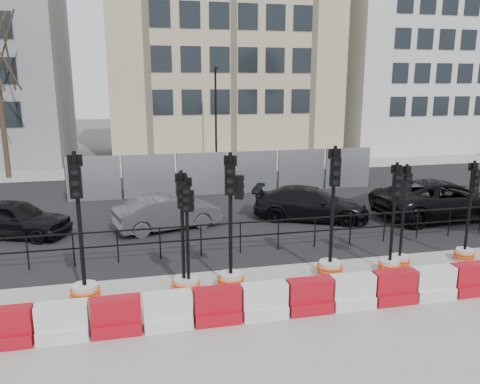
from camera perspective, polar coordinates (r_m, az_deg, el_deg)
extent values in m
plane|color=#51514C|center=(13.60, 6.18, -8.82)|extent=(120.00, 120.00, 0.00)
cube|color=gray|center=(11.07, 11.38, -14.32)|extent=(40.00, 6.00, 0.02)
cube|color=black|center=(20.01, -0.31, -1.51)|extent=(40.00, 14.00, 0.03)
cube|color=gray|center=(28.67, -4.22, 2.90)|extent=(40.00, 4.00, 0.02)
cube|color=#BCAC89|center=(34.70, -2.61, 19.59)|extent=(15.00, 10.00, 18.00)
cube|color=silver|center=(40.10, 19.98, 16.53)|extent=(12.00, 9.00, 16.00)
cylinder|color=black|center=(14.20, -24.47, -6.86)|extent=(0.04, 0.04, 1.00)
cylinder|color=black|center=(13.99, -19.63, -6.71)|extent=(0.04, 0.04, 1.00)
cylinder|color=black|center=(13.89, -14.68, -6.51)|extent=(0.04, 0.04, 1.00)
cylinder|color=black|center=(13.89, -9.71, -6.26)|extent=(0.04, 0.04, 1.00)
cylinder|color=black|center=(13.99, -4.78, -5.96)|extent=(0.04, 0.04, 1.00)
cylinder|color=black|center=(14.20, 0.05, -5.63)|extent=(0.04, 0.04, 1.00)
cylinder|color=black|center=(14.50, 4.69, -5.28)|extent=(0.04, 0.04, 1.00)
cylinder|color=black|center=(14.89, 9.12, -4.90)|extent=(0.04, 0.04, 1.00)
cylinder|color=black|center=(15.37, 13.29, -4.53)|extent=(0.04, 0.04, 1.00)
cylinder|color=black|center=(15.92, 17.19, -4.15)|extent=(0.04, 0.04, 1.00)
cylinder|color=black|center=(16.54, 20.80, -3.79)|extent=(0.04, 0.04, 1.00)
cylinder|color=black|center=(17.22, 24.14, -3.43)|extent=(0.04, 0.04, 1.00)
cylinder|color=black|center=(17.96, 27.22, -3.10)|extent=(0.04, 0.04, 1.00)
cube|color=black|center=(14.36, 4.73, -3.46)|extent=(18.00, 0.04, 0.04)
cube|color=black|center=(14.48, 4.70, -5.09)|extent=(18.00, 0.04, 0.04)
cube|color=#97989F|center=(21.37, -17.43, 1.53)|extent=(2.30, 0.05, 2.00)
cylinder|color=black|center=(21.50, -20.49, 1.37)|extent=(0.05, 0.05, 2.00)
cube|color=#97989F|center=(21.31, -11.00, 1.86)|extent=(2.30, 0.05, 2.00)
cylinder|color=black|center=(21.31, -14.09, 1.71)|extent=(0.05, 0.05, 2.00)
cube|color=#97989F|center=(21.51, -4.59, 2.16)|extent=(2.30, 0.05, 2.00)
cylinder|color=black|center=(21.38, -7.65, 2.02)|extent=(0.05, 0.05, 2.00)
cube|color=#97989F|center=(21.97, 1.61, 2.43)|extent=(2.30, 0.05, 2.00)
cylinder|color=black|center=(21.72, -1.33, 2.31)|extent=(0.05, 0.05, 2.00)
cube|color=#97989F|center=(22.68, 7.50, 2.66)|extent=(2.30, 0.05, 2.00)
cylinder|color=black|center=(22.31, 4.73, 2.56)|extent=(0.05, 0.05, 2.00)
cube|color=#97989F|center=(23.62, 12.98, 2.85)|extent=(2.30, 0.05, 2.00)
cylinder|color=black|center=(23.14, 10.41, 2.77)|extent=(0.05, 0.05, 2.00)
cube|color=orange|center=(22.89, -12.07, 1.05)|extent=(1.00, 0.40, 0.80)
cube|color=orange|center=(22.99, -7.08, 1.29)|extent=(1.00, 0.40, 0.80)
cube|color=orange|center=(23.27, -2.18, 1.52)|extent=(1.00, 0.40, 0.80)
cube|color=orange|center=(23.71, 2.58, 1.74)|extent=(1.00, 0.40, 0.80)
cylinder|color=black|center=(27.39, -2.96, 8.75)|extent=(0.12, 0.12, 6.00)
cube|color=black|center=(27.08, -2.94, 14.84)|extent=(0.12, 0.50, 0.12)
cylinder|color=#473828|center=(28.31, -26.98, 7.81)|extent=(0.28, 0.28, 6.30)
cube|color=#B00E1E|center=(10.67, -26.51, -15.76)|extent=(1.00, 0.50, 0.30)
cube|color=#B00E1E|center=(10.50, -26.73, -13.83)|extent=(1.00, 0.35, 0.50)
cube|color=white|center=(10.46, -20.71, -15.78)|extent=(1.00, 0.50, 0.30)
cube|color=white|center=(10.28, -20.89, -13.82)|extent=(1.00, 0.35, 0.50)
cube|color=#B00E1E|center=(10.36, -14.73, -15.64)|extent=(1.00, 0.50, 0.30)
cube|color=#B00E1E|center=(10.17, -14.87, -13.66)|extent=(1.00, 0.35, 0.50)
cube|color=white|center=(10.36, -8.71, -15.34)|extent=(1.00, 0.50, 0.30)
cube|color=white|center=(10.17, -8.79, -13.36)|extent=(1.00, 0.35, 0.50)
cube|color=#B00E1E|center=(10.46, -2.77, -14.88)|extent=(1.00, 0.50, 0.30)
cube|color=#B00E1E|center=(10.28, -2.80, -12.91)|extent=(1.00, 0.35, 0.50)
cube|color=white|center=(10.67, 2.96, -14.29)|extent=(1.00, 0.50, 0.30)
cube|color=white|center=(10.49, 2.99, -12.35)|extent=(1.00, 0.35, 0.50)
cube|color=#B00E1E|center=(10.98, 8.40, -13.60)|extent=(1.00, 0.50, 0.30)
cube|color=#B00E1E|center=(10.81, 8.47, -11.71)|extent=(1.00, 0.35, 0.50)
cube|color=white|center=(11.37, 13.47, -12.85)|extent=(1.00, 0.50, 0.30)
cube|color=white|center=(11.21, 13.58, -11.01)|extent=(1.00, 0.35, 0.50)
cube|color=#B00E1E|center=(11.85, 18.13, -12.07)|extent=(1.00, 0.50, 0.30)
cube|color=#B00E1E|center=(11.69, 18.27, -10.29)|extent=(1.00, 0.35, 0.50)
cube|color=white|center=(12.39, 22.39, -11.28)|extent=(1.00, 0.50, 0.30)
cube|color=white|center=(12.24, 22.55, -9.57)|extent=(1.00, 0.35, 0.50)
cube|color=#B00E1E|center=(13.00, 26.25, -10.51)|extent=(1.00, 0.50, 0.30)
cube|color=#B00E1E|center=(12.86, 26.43, -8.87)|extent=(1.00, 0.35, 0.50)
cylinder|color=silver|center=(11.89, -18.35, -11.63)|extent=(0.59, 0.59, 0.44)
torus|color=#FC4C0D|center=(11.93, -18.32, -12.01)|extent=(0.71, 0.71, 0.05)
torus|color=#FC4C0D|center=(11.89, -18.35, -11.63)|extent=(0.71, 0.71, 0.05)
torus|color=#FC4C0D|center=(11.85, -18.38, -11.24)|extent=(0.71, 0.71, 0.05)
cylinder|color=black|center=(11.29, -18.98, -3.52)|extent=(0.10, 0.10, 3.28)
cube|color=black|center=(10.94, -19.41, 1.23)|extent=(0.26, 0.16, 0.76)
cylinder|color=black|center=(10.90, -19.36, -0.10)|extent=(0.16, 0.06, 0.16)
cylinder|color=black|center=(10.85, -19.46, 1.14)|extent=(0.16, 0.06, 0.16)
cylinder|color=black|center=(10.81, -19.55, 2.38)|extent=(0.16, 0.06, 0.16)
cube|color=black|center=(11.05, -19.49, 3.65)|extent=(0.33, 0.04, 0.26)
cylinder|color=silver|center=(11.89, -6.82, -11.19)|extent=(0.50, 0.50, 0.37)
torus|color=#FC4C0D|center=(11.92, -6.81, -11.52)|extent=(0.61, 0.61, 0.05)
torus|color=#FC4C0D|center=(11.89, -6.82, -11.19)|extent=(0.61, 0.61, 0.05)
torus|color=#FC4C0D|center=(11.86, -6.83, -10.86)|extent=(0.61, 0.61, 0.05)
cylinder|color=black|center=(11.36, -7.03, -4.31)|extent=(0.08, 0.08, 2.80)
cube|color=black|center=(11.03, -7.10, -0.32)|extent=(0.23, 0.14, 0.65)
cylinder|color=black|center=(11.01, -7.05, -1.45)|extent=(0.14, 0.05, 0.14)
cylinder|color=black|center=(10.96, -7.08, -0.41)|extent=(0.14, 0.05, 0.14)
cylinder|color=black|center=(10.91, -7.11, 0.63)|extent=(0.14, 0.05, 0.14)
cube|color=black|center=(11.12, -7.22, 1.74)|extent=(0.28, 0.04, 0.22)
cube|color=black|center=(11.20, -6.17, -1.08)|extent=(0.19, 0.13, 0.51)
cylinder|color=silver|center=(11.84, -6.26, -11.30)|extent=(0.49, 0.49, 0.36)
torus|color=#FC4C0D|center=(11.87, -6.25, -11.62)|extent=(0.59, 0.59, 0.05)
torus|color=#FC4C0D|center=(11.84, -6.26, -11.30)|extent=(0.59, 0.59, 0.05)
torus|color=#FC4C0D|center=(11.82, -6.27, -10.98)|extent=(0.59, 0.59, 0.05)
cylinder|color=black|center=(11.33, -6.44, -4.65)|extent=(0.08, 0.08, 2.70)
cube|color=black|center=(11.01, -6.58, -0.80)|extent=(0.23, 0.16, 0.63)
cylinder|color=black|center=(10.99, -6.58, -1.89)|extent=(0.14, 0.07, 0.14)
cylinder|color=black|center=(10.94, -6.60, -0.89)|extent=(0.14, 0.07, 0.14)
cylinder|color=black|center=(10.89, -6.63, 0.13)|extent=(0.14, 0.07, 0.14)
cube|color=black|center=(11.08, -6.58, 1.21)|extent=(0.27, 0.07, 0.22)
cylinder|color=silver|center=(11.98, -1.13, -10.78)|extent=(0.57, 0.57, 0.42)
torus|color=#FC4C0D|center=(12.01, -1.13, -11.14)|extent=(0.68, 0.68, 0.05)
torus|color=#FC4C0D|center=(11.98, -1.13, -10.78)|extent=(0.68, 0.68, 0.05)
torus|color=#FC4C0D|center=(11.94, -1.13, -10.41)|extent=(0.68, 0.68, 0.05)
cylinder|color=black|center=(11.40, -1.17, -3.01)|extent=(0.09, 0.09, 3.16)
cube|color=black|center=(11.05, -1.22, 1.53)|extent=(0.28, 0.20, 0.74)
cylinder|color=black|center=(11.02, -1.23, 0.26)|extent=(0.17, 0.09, 0.16)
cylinder|color=black|center=(10.97, -1.24, 1.44)|extent=(0.17, 0.09, 0.16)
cylinder|color=black|center=(10.93, -1.24, 2.63)|extent=(0.17, 0.09, 0.16)
cube|color=black|center=(11.16, -1.19, 3.84)|extent=(0.31, 0.11, 0.25)
cube|color=black|center=(11.21, -0.11, 0.60)|extent=(0.24, 0.18, 0.58)
cylinder|color=silver|center=(12.90, 10.88, -9.20)|extent=(0.58, 0.58, 0.43)
torus|color=#FC4C0D|center=(12.94, 10.87, -9.55)|extent=(0.70, 0.70, 0.05)
torus|color=#FC4C0D|center=(12.90, 10.88, -9.20)|extent=(0.70, 0.70, 0.05)
torus|color=#FC4C0D|center=(12.87, 10.90, -8.85)|extent=(0.70, 0.70, 0.05)
cylinder|color=black|center=(12.36, 11.22, -1.84)|extent=(0.10, 0.10, 3.21)
cube|color=black|center=(12.03, 11.53, 2.44)|extent=(0.29, 0.21, 0.75)
cylinder|color=black|center=(11.99, 11.55, 1.26)|extent=(0.17, 0.09, 0.16)
cylinder|color=black|center=(11.95, 11.60, 2.36)|extent=(0.17, 0.09, 0.16)
cylinder|color=black|center=(11.91, 11.65, 3.47)|extent=(0.17, 0.09, 0.16)
cube|color=black|center=(12.15, 11.46, 4.59)|extent=(0.32, 0.11, 0.26)
cylinder|color=silver|center=(13.56, 17.75, -8.62)|extent=(0.50, 0.50, 0.37)
torus|color=#FC4C0D|center=(13.59, 17.73, -8.91)|extent=(0.60, 0.60, 0.05)
torus|color=#FC4C0D|center=(13.56, 17.75, -8.62)|extent=(0.60, 0.60, 0.05)
torus|color=#FC4C0D|center=(13.53, 17.78, -8.33)|extent=(0.60, 0.60, 0.05)
cylinder|color=black|center=(13.10, 18.20, -2.56)|extent=(0.08, 0.08, 2.79)
cube|color=black|center=(12.80, 18.58, 0.91)|extent=(0.25, 0.19, 0.65)
cylinder|color=black|center=(12.78, 18.60, -0.05)|extent=(0.15, 0.09, 0.14)
cylinder|color=black|center=(12.73, 18.66, 0.84)|extent=(0.15, 0.09, 0.14)
cylinder|color=black|center=(12.69, 18.73, 1.74)|extent=(0.15, 0.09, 0.14)
cube|color=black|center=(12.89, 18.52, 2.68)|extent=(0.27, 0.11, 0.22)
cube|color=black|center=(12.99, 19.20, 0.20)|extent=(0.21, 0.17, 0.51)
cylinder|color=silver|center=(14.00, 18.84, -8.03)|extent=(0.48, 0.48, 0.36)
torus|color=#FC4C0D|center=(14.03, 18.82, -8.30)|extent=(0.58, 0.58, 0.04)
torus|color=#FC4C0D|center=(14.00, 18.84, -8.03)|extent=(0.58, 0.58, 0.04)
torus|color=#FC4C0D|center=(13.98, 18.86, -7.76)|extent=(0.58, 0.58, 0.04)
cylinder|color=black|center=(13.57, 19.28, -2.36)|extent=(0.08, 0.08, 2.69)
cube|color=black|center=(13.29, 19.69, 0.87)|extent=(0.24, 0.17, 0.63)
cylinder|color=black|center=(13.26, 19.73, -0.03)|extent=(0.14, 0.07, 0.13)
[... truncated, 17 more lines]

